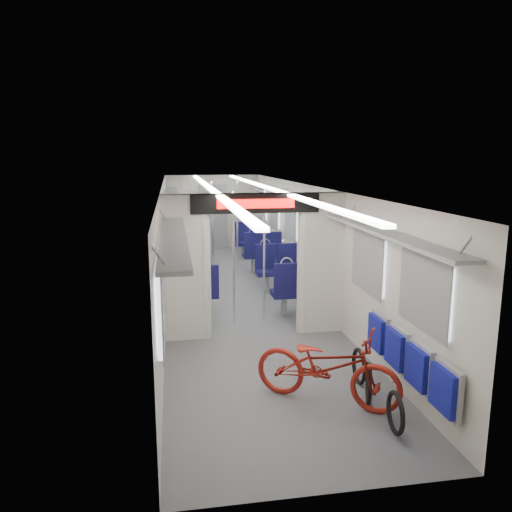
{
  "coord_description": "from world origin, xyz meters",
  "views": [
    {
      "loc": [
        -1.27,
        -9.65,
        2.86
      ],
      "look_at": [
        0.14,
        -1.31,
        1.17
      ],
      "focal_mm": 35.0,
      "sensor_mm": 36.0,
      "label": 1
    }
  ],
  "objects_px": {
    "stanchion_near_left": "(234,259)",
    "stanchion_far_left": "(213,231)",
    "flip_bench": "(408,358)",
    "seat_bay_far_left": "(186,248)",
    "bike_hoop_a": "(395,415)",
    "seat_bay_far_right": "(256,243)",
    "bike_hoop_c": "(359,368)",
    "seat_bay_near_right": "(286,275)",
    "seat_bay_near_left": "(192,277)",
    "stanchion_far_right": "(237,230)",
    "stanchion_near_right": "(264,257)",
    "bicycle": "(327,366)",
    "bike_hoop_b": "(369,385)"
  },
  "relations": [
    {
      "from": "stanchion_near_left",
      "to": "stanchion_far_left",
      "type": "height_order",
      "value": "same"
    },
    {
      "from": "flip_bench",
      "to": "seat_bay_far_left",
      "type": "relative_size",
      "value": 1.08
    },
    {
      "from": "bike_hoop_a",
      "to": "seat_bay_far_right",
      "type": "xyz_separation_m",
      "value": [
        -0.02,
        8.62,
        0.35
      ]
    },
    {
      "from": "flip_bench",
      "to": "seat_bay_far_left",
      "type": "distance_m",
      "value": 8.2
    },
    {
      "from": "bike_hoop_a",
      "to": "stanchion_near_left",
      "type": "relative_size",
      "value": 0.2
    },
    {
      "from": "bike_hoop_c",
      "to": "bike_hoop_a",
      "type": "bearing_deg",
      "value": -92.75
    },
    {
      "from": "bike_hoop_a",
      "to": "flip_bench",
      "type": "bearing_deg",
      "value": 55.4
    },
    {
      "from": "bike_hoop_a",
      "to": "seat_bay_far_left",
      "type": "height_order",
      "value": "seat_bay_far_left"
    },
    {
      "from": "stanchion_near_left",
      "to": "flip_bench",
      "type": "bearing_deg",
      "value": -63.05
    },
    {
      "from": "seat_bay_near_right",
      "to": "bike_hoop_a",
      "type": "bearing_deg",
      "value": -89.72
    },
    {
      "from": "seat_bay_near_left",
      "to": "seat_bay_far_right",
      "type": "bearing_deg",
      "value": 61.85
    },
    {
      "from": "seat_bay_far_right",
      "to": "stanchion_far_right",
      "type": "bearing_deg",
      "value": -114.77
    },
    {
      "from": "seat_bay_far_left",
      "to": "stanchion_near_right",
      "type": "bearing_deg",
      "value": -75.09
    },
    {
      "from": "bicycle",
      "to": "stanchion_far_left",
      "type": "relative_size",
      "value": 0.76
    },
    {
      "from": "bike_hoop_a",
      "to": "bike_hoop_b",
      "type": "height_order",
      "value": "bike_hoop_b"
    },
    {
      "from": "stanchion_far_right",
      "to": "seat_bay_near_right",
      "type": "bearing_deg",
      "value": -71.84
    },
    {
      "from": "seat_bay_near_right",
      "to": "stanchion_far_left",
      "type": "bearing_deg",
      "value": 121.79
    },
    {
      "from": "bike_hoop_b",
      "to": "stanchion_far_left",
      "type": "relative_size",
      "value": 0.21
    },
    {
      "from": "seat_bay_near_right",
      "to": "seat_bay_far_left",
      "type": "height_order",
      "value": "seat_bay_near_right"
    },
    {
      "from": "seat_bay_far_right",
      "to": "stanchion_far_right",
      "type": "distance_m",
      "value": 1.77
    },
    {
      "from": "bicycle",
      "to": "seat_bay_near_right",
      "type": "xyz_separation_m",
      "value": [
        0.48,
        4.21,
        0.09
      ]
    },
    {
      "from": "stanchion_far_left",
      "to": "stanchion_far_right",
      "type": "distance_m",
      "value": 0.59
    },
    {
      "from": "stanchion_near_left",
      "to": "bicycle",
      "type": "bearing_deg",
      "value": -76.55
    },
    {
      "from": "bicycle",
      "to": "stanchion_near_right",
      "type": "height_order",
      "value": "stanchion_near_right"
    },
    {
      "from": "bike_hoop_c",
      "to": "stanchion_near_left",
      "type": "bearing_deg",
      "value": 116.51
    },
    {
      "from": "bike_hoop_a",
      "to": "bike_hoop_c",
      "type": "height_order",
      "value": "bike_hoop_c"
    },
    {
      "from": "bicycle",
      "to": "stanchion_far_right",
      "type": "height_order",
      "value": "stanchion_far_right"
    },
    {
      "from": "bicycle",
      "to": "stanchion_far_left",
      "type": "height_order",
      "value": "stanchion_far_left"
    },
    {
      "from": "bike_hoop_a",
      "to": "seat_bay_near_right",
      "type": "height_order",
      "value": "seat_bay_near_right"
    },
    {
      "from": "bike_hoop_c",
      "to": "seat_bay_near_right",
      "type": "height_order",
      "value": "seat_bay_near_right"
    },
    {
      "from": "bike_hoop_b",
      "to": "stanchion_near_left",
      "type": "distance_m",
      "value": 3.43
    },
    {
      "from": "flip_bench",
      "to": "bike_hoop_c",
      "type": "distance_m",
      "value": 0.79
    },
    {
      "from": "stanchion_near_left",
      "to": "stanchion_far_right",
      "type": "distance_m",
      "value": 3.39
    },
    {
      "from": "seat_bay_far_left",
      "to": "seat_bay_far_right",
      "type": "distance_m",
      "value": 1.88
    },
    {
      "from": "flip_bench",
      "to": "stanchion_far_right",
      "type": "bearing_deg",
      "value": 99.72
    },
    {
      "from": "seat_bay_near_left",
      "to": "bike_hoop_b",
      "type": "bearing_deg",
      "value": -67.15
    },
    {
      "from": "flip_bench",
      "to": "stanchion_far_right",
      "type": "height_order",
      "value": "stanchion_far_right"
    },
    {
      "from": "seat_bay_far_right",
      "to": "bike_hoop_b",
      "type": "bearing_deg",
      "value": -89.97
    },
    {
      "from": "bike_hoop_b",
      "to": "stanchion_far_right",
      "type": "bearing_deg",
      "value": 96.26
    },
    {
      "from": "flip_bench",
      "to": "seat_bay_far_right",
      "type": "bearing_deg",
      "value": 92.98
    },
    {
      "from": "bike_hoop_a",
      "to": "stanchion_far_right",
      "type": "distance_m",
      "value": 7.2
    },
    {
      "from": "seat_bay_near_right",
      "to": "stanchion_near_left",
      "type": "distance_m",
      "value": 1.81
    },
    {
      "from": "seat_bay_far_right",
      "to": "stanchion_far_left",
      "type": "relative_size",
      "value": 0.95
    },
    {
      "from": "bicycle",
      "to": "seat_bay_far_left",
      "type": "xyz_separation_m",
      "value": [
        -1.39,
        7.69,
        0.07
      ]
    },
    {
      "from": "stanchion_near_left",
      "to": "stanchion_far_left",
      "type": "xyz_separation_m",
      "value": [
        -0.09,
        3.29,
        0.0
      ]
    },
    {
      "from": "bike_hoop_c",
      "to": "stanchion_far_right",
      "type": "height_order",
      "value": "stanchion_far_right"
    },
    {
      "from": "seat_bay_far_right",
      "to": "stanchion_near_right",
      "type": "bearing_deg",
      "value": -97.86
    },
    {
      "from": "seat_bay_near_right",
      "to": "seat_bay_far_right",
      "type": "relative_size",
      "value": 0.96
    },
    {
      "from": "bike_hoop_b",
      "to": "bike_hoop_c",
      "type": "height_order",
      "value": "bike_hoop_b"
    },
    {
      "from": "seat_bay_far_left",
      "to": "stanchion_far_right",
      "type": "xyz_separation_m",
      "value": [
        1.17,
        -1.35,
        0.62
      ]
    }
  ]
}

